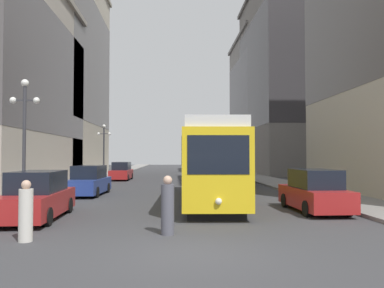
% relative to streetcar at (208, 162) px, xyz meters
% --- Properties ---
extents(ground_plane, '(200.00, 200.00, 0.00)m').
position_rel_streetcar_xyz_m(ground_plane, '(-1.40, -11.00, -2.10)').
color(ground_plane, '#38383A').
extents(sidewalk_left, '(3.40, 120.00, 0.15)m').
position_rel_streetcar_xyz_m(sidewalk_left, '(-10.04, 29.00, -2.03)').
color(sidewalk_left, gray).
rests_on(sidewalk_left, ground).
extents(sidewalk_right, '(3.40, 120.00, 0.15)m').
position_rel_streetcar_xyz_m(sidewalk_right, '(7.25, 29.00, -2.03)').
color(sidewalk_right, gray).
rests_on(sidewalk_right, ground).
extents(streetcar, '(3.12, 14.03, 3.89)m').
position_rel_streetcar_xyz_m(streetcar, '(0.00, 0.00, 0.00)').
color(streetcar, black).
rests_on(streetcar, ground).
extents(transit_bus, '(2.70, 12.39, 3.45)m').
position_rel_streetcar_xyz_m(transit_bus, '(2.80, 15.13, -0.15)').
color(transit_bus, black).
rests_on(transit_bus, ground).
extents(parked_car_left_near, '(2.03, 5.02, 1.82)m').
position_rel_streetcar_xyz_m(parked_car_left_near, '(-7.04, 3.49, -1.26)').
color(parked_car_left_near, black).
rests_on(parked_car_left_near, ground).
extents(parked_car_left_mid, '(1.95, 4.86, 1.82)m').
position_rel_streetcar_xyz_m(parked_car_left_mid, '(-7.04, 18.46, -1.26)').
color(parked_car_left_mid, black).
rests_on(parked_car_left_mid, ground).
extents(parked_car_right_far, '(1.93, 4.58, 1.82)m').
position_rel_streetcar_xyz_m(parked_car_right_far, '(4.25, -4.11, -1.26)').
color(parked_car_right_far, black).
rests_on(parked_car_right_far, ground).
extents(parked_car_left_far, '(2.02, 5.03, 1.82)m').
position_rel_streetcar_xyz_m(parked_car_left_far, '(-7.04, -5.48, -1.26)').
color(parked_car_left_far, black).
rests_on(parked_car_left_far, ground).
extents(pedestrian_crossing_near, '(0.40, 0.40, 1.80)m').
position_rel_streetcar_xyz_m(pedestrian_crossing_near, '(-2.03, -8.64, -1.26)').
color(pedestrian_crossing_near, '#4C4C56').
rests_on(pedestrian_crossing_near, ground).
extents(pedestrian_crossing_far, '(0.38, 0.38, 1.72)m').
position_rel_streetcar_xyz_m(pedestrian_crossing_far, '(-5.99, -9.40, -1.30)').
color(pedestrian_crossing_far, beige).
rests_on(pedestrian_crossing_far, ground).
extents(lamp_post_left_near, '(1.41, 0.36, 5.92)m').
position_rel_streetcar_xyz_m(lamp_post_left_near, '(-8.94, -1.87, 1.91)').
color(lamp_post_left_near, '#333338').
rests_on(lamp_post_left_near, sidewalk_left).
extents(lamp_post_left_far, '(1.41, 0.36, 5.53)m').
position_rel_streetcar_xyz_m(lamp_post_left_far, '(-8.94, 19.13, 1.68)').
color(lamp_post_left_far, '#333338').
rests_on(lamp_post_left_far, sidewalk_left).
extents(building_left_midblock, '(15.92, 21.80, 26.23)m').
position_rel_streetcar_xyz_m(building_left_midblock, '(-19.40, 28.38, 11.41)').
color(building_left_midblock, '#B2A893').
rests_on(building_left_midblock, ground).
extents(building_right_corner, '(15.43, 19.19, 25.21)m').
position_rel_streetcar_xyz_m(building_right_corner, '(16.37, 31.06, 10.88)').
color(building_right_corner, slate).
rests_on(building_right_corner, ground).
extents(building_right_far, '(11.25, 17.86, 22.12)m').
position_rel_streetcar_xyz_m(building_right_far, '(14.28, 42.52, 9.28)').
color(building_right_far, gray).
rests_on(building_right_far, ground).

